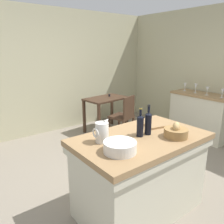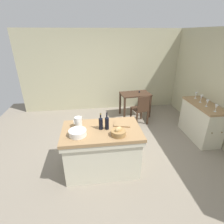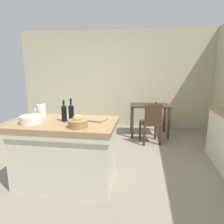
# 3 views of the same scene
# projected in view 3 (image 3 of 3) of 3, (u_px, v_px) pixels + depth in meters

# --- Properties ---
(ground_plane) EXTENTS (6.76, 6.76, 0.00)m
(ground_plane) POSITION_uv_depth(u_px,v_px,m) (94.00, 167.00, 3.45)
(ground_plane) COLOR gray
(wall_back) EXTENTS (5.32, 0.12, 2.60)m
(wall_back) POSITION_uv_depth(u_px,v_px,m) (115.00, 79.00, 5.68)
(wall_back) COLOR #B7B28E
(wall_back) RESTS_ON ground
(island_table) EXTENTS (1.42, 0.86, 0.90)m
(island_table) POSITION_uv_depth(u_px,v_px,m) (66.00, 150.00, 2.92)
(island_table) COLOR #99754C
(island_table) RESTS_ON ground
(writing_desk) EXTENTS (0.95, 0.65, 0.81)m
(writing_desk) POSITION_uv_depth(u_px,v_px,m) (150.00, 110.00, 4.91)
(writing_desk) COLOR #3D281C
(writing_desk) RESTS_ON ground
(wooden_chair) EXTENTS (0.49, 0.49, 0.89)m
(wooden_chair) POSITION_uv_depth(u_px,v_px,m) (151.00, 122.00, 4.40)
(wooden_chair) COLOR #3D281C
(wooden_chair) RESTS_ON ground
(pitcher) EXTENTS (0.17, 0.13, 0.24)m
(pitcher) POSITION_uv_depth(u_px,v_px,m) (41.00, 111.00, 3.00)
(pitcher) COLOR silver
(pitcher) RESTS_ON island_table
(wash_bowl) EXTENTS (0.30, 0.30, 0.10)m
(wash_bowl) POSITION_uv_depth(u_px,v_px,m) (31.00, 119.00, 2.75)
(wash_bowl) COLOR silver
(wash_bowl) RESTS_ON island_table
(bread_basket) EXTENTS (0.25, 0.25, 0.16)m
(bread_basket) POSITION_uv_depth(u_px,v_px,m) (78.00, 123.00, 2.56)
(bread_basket) COLOR olive
(bread_basket) RESTS_ON island_table
(cutting_board) EXTENTS (0.35, 0.29, 0.02)m
(cutting_board) POSITION_uv_depth(u_px,v_px,m) (95.00, 119.00, 2.90)
(cutting_board) COLOR #99754C
(cutting_board) RESTS_ON island_table
(wine_bottle_dark) EXTENTS (0.07, 0.07, 0.32)m
(wine_bottle_dark) POSITION_uv_depth(u_px,v_px,m) (71.00, 112.00, 2.79)
(wine_bottle_dark) COLOR black
(wine_bottle_dark) RESTS_ON island_table
(wine_bottle_amber) EXTENTS (0.07, 0.07, 0.31)m
(wine_bottle_amber) POSITION_uv_depth(u_px,v_px,m) (64.00, 113.00, 2.82)
(wine_bottle_amber) COLOR black
(wine_bottle_amber) RESTS_ON island_table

